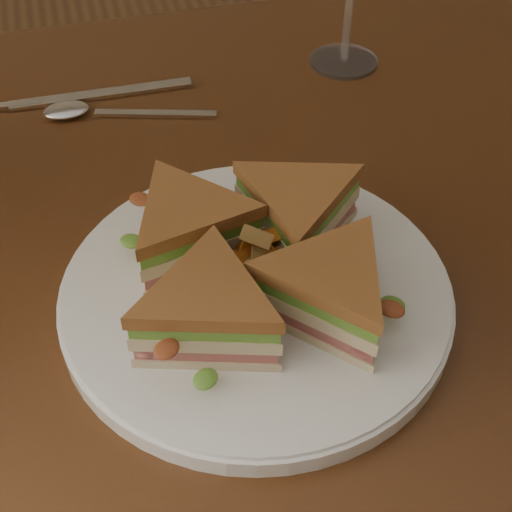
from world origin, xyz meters
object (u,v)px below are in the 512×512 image
at_px(table, 200,287).
at_px(plate, 256,294).
at_px(knife, 89,96).
at_px(sandwich_wedges, 256,261).
at_px(spoon, 88,112).

height_order(table, plate, plate).
bearing_deg(knife, table, -70.92).
distance_m(sandwich_wedges, spoon, 0.32).
height_order(table, knife, knife).
bearing_deg(sandwich_wedges, table, 102.39).
distance_m(table, plate, 0.16).
distance_m(table, knife, 0.25).
bearing_deg(sandwich_wedges, knife, 106.37).
bearing_deg(plate, spoon, 108.69).
xyz_separation_m(plate, spoon, (-0.10, 0.30, -0.00)).
bearing_deg(knife, plate, -72.99).
bearing_deg(table, knife, 108.44).
height_order(table, sandwich_wedges, sandwich_wedges).
xyz_separation_m(table, plate, (0.03, -0.12, 0.11)).
xyz_separation_m(sandwich_wedges, spoon, (-0.10, 0.30, -0.04)).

